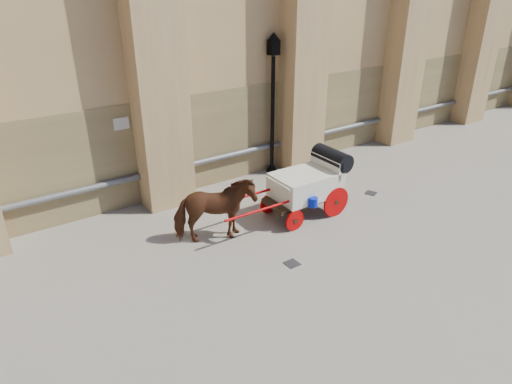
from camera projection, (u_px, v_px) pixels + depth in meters
ground at (266, 245)px, 11.42m from camera, size 90.00×90.00×0.00m
horse at (215, 211)px, 11.27m from camera, size 2.19×1.49×1.69m
carriage at (310, 182)px, 12.61m from camera, size 4.02×1.43×1.75m
street_lamp at (273, 101)px, 14.65m from camera, size 0.43×0.43×4.57m
drain_grate_near at (292, 264)px, 10.68m from camera, size 0.32×0.32×0.01m
drain_grate_far at (371, 193)px, 14.13m from camera, size 0.42×0.42×0.01m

